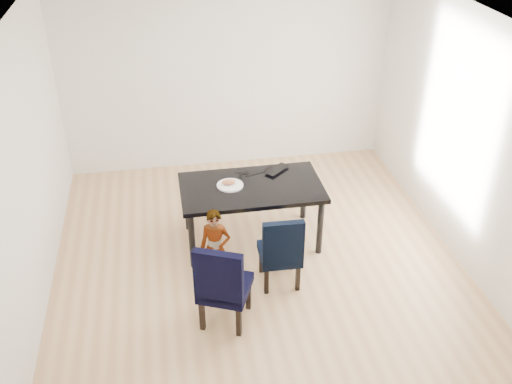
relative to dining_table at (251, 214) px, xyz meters
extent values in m
cube|color=tan|center=(0.00, -0.50, -0.38)|extent=(4.50, 5.00, 0.01)
cube|color=white|center=(0.00, -0.50, 2.33)|extent=(4.50, 5.00, 0.01)
cube|color=white|center=(0.00, 2.00, 0.98)|extent=(4.50, 0.01, 2.70)
cube|color=white|center=(0.00, -3.00, 0.98)|extent=(4.50, 0.01, 2.70)
cube|color=white|center=(-2.25, -0.50, 0.98)|extent=(0.01, 5.00, 2.70)
cube|color=beige|center=(2.25, -0.50, 0.98)|extent=(0.01, 5.00, 2.70)
cube|color=black|center=(0.00, 0.00, 0.00)|extent=(1.60, 0.90, 0.75)
cube|color=black|center=(-0.47, -1.25, 0.10)|extent=(0.61, 0.62, 0.96)
cube|color=black|center=(0.17, -0.78, 0.06)|extent=(0.43, 0.45, 0.88)
imported|color=#D64212|center=(-0.50, -0.68, 0.07)|extent=(0.37, 0.28, 0.89)
cylinder|color=white|center=(-0.24, 0.04, 0.38)|extent=(0.30, 0.30, 0.02)
ellipsoid|color=#BD7043|center=(-0.25, 0.05, 0.42)|extent=(0.17, 0.10, 0.06)
imported|color=black|center=(0.32, 0.32, 0.39)|extent=(0.39, 0.38, 0.03)
torus|color=black|center=(-0.04, 0.24, 0.38)|extent=(0.16, 0.16, 0.01)
camera|label=1|loc=(-0.91, -5.42, 3.66)|focal=40.00mm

